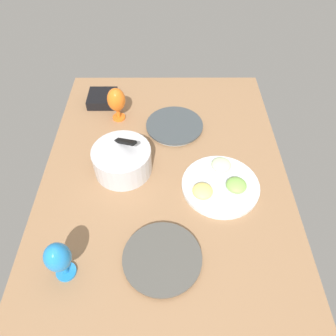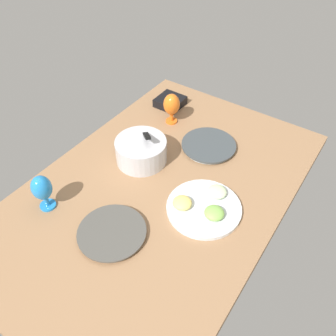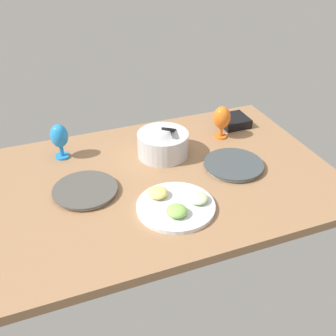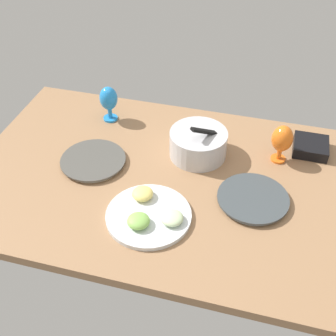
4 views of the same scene
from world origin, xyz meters
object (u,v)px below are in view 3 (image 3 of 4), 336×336
dinner_plate_right (234,165)px  hurricane_glass_blue (59,137)px  hurricane_glass_orange (222,119)px  square_bowl_black (234,121)px  mixing_bowl (163,143)px  fruit_platter (176,205)px  dinner_plate_left (85,190)px

dinner_plate_right → hurricane_glass_blue: bearing=152.6°
dinner_plate_right → hurricane_glass_blue: hurricane_glass_blue is taller
dinner_plate_right → hurricane_glass_orange: hurricane_glass_orange is taller
dinner_plate_right → square_bowl_black: (20.39, 37.42, 1.42)cm
mixing_bowl → fruit_platter: (-9.62, -40.58, -4.57)cm
hurricane_glass_blue → hurricane_glass_orange: bearing=-7.0°
square_bowl_black → mixing_bowl: bearing=-162.1°
hurricane_glass_orange → hurricane_glass_blue: (-79.76, 9.79, 0.07)cm
dinner_plate_left → mixing_bowl: bearing=22.4°
fruit_platter → hurricane_glass_orange: (43.47, 45.98, 9.07)cm
fruit_platter → square_bowl_black: fruit_platter is taller
square_bowl_black → fruit_platter: bearing=-135.4°
hurricane_glass_blue → square_bowl_black: 93.05cm
dinner_plate_left → hurricane_glass_orange: size_ratio=1.60×
mixing_bowl → hurricane_glass_blue: 48.58cm
dinner_plate_right → fruit_platter: size_ratio=0.86×
hurricane_glass_orange → mixing_bowl: bearing=-170.9°
dinner_plate_left → hurricane_glass_blue: 33.99cm
dinner_plate_left → hurricane_glass_orange: (75.31, 22.47, 9.64)cm
mixing_bowl → hurricane_glass_blue: bearing=161.7°
hurricane_glass_blue → square_bowl_black: size_ratio=1.18×
hurricane_glass_orange → dinner_plate_left: bearing=-163.4°
fruit_platter → hurricane_glass_orange: hurricane_glass_orange is taller
mixing_bowl → square_bowl_black: 49.28cm
hurricane_glass_orange → dinner_plate_right: bearing=-105.1°
mixing_bowl → fruit_platter: 41.95cm
dinner_plate_right → square_bowl_black: square_bowl_black is taller
hurricane_glass_orange → square_bowl_black: bearing=36.8°
dinner_plate_right → fruit_platter: 40.37cm
fruit_platter → hurricane_glass_blue: hurricane_glass_blue is taller
mixing_bowl → fruit_platter: size_ratio=0.77×
hurricane_glass_blue → dinner_plate_right: bearing=-27.4°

